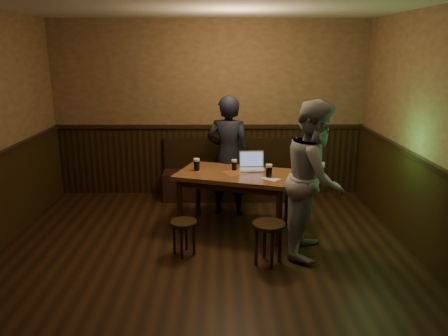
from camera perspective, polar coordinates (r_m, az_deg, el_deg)
room at (r=4.40m, az=-2.77°, el=0.15°), size 5.04×6.04×2.84m
bench at (r=7.07m, az=1.09°, el=-1.41°), size 2.20×0.50×0.95m
pub_table at (r=5.72m, az=1.46°, el=-1.62°), size 1.65×1.25×0.79m
stool_left at (r=5.14m, az=-5.29°, el=-7.80°), size 0.35×0.35×0.42m
stool_right at (r=4.91m, az=5.84°, el=-8.23°), size 0.43×0.43×0.49m
pint_left at (r=5.77m, az=-3.60°, el=0.44°), size 0.11×0.11×0.17m
pint_mid at (r=5.78m, az=1.35°, el=0.40°), size 0.09×0.09×0.15m
pint_right at (r=5.50m, az=5.89°, el=-0.36°), size 0.11×0.11×0.17m
laptop at (r=5.84m, az=3.66°, el=0.41°), size 0.34×0.28×0.24m
menu at (r=5.45m, az=6.09°, el=-1.39°), size 0.26×0.26×0.00m
person_suit at (r=6.24m, az=0.58°, el=1.61°), size 0.71×0.54×1.74m
person_grey at (r=5.12m, az=11.79°, el=-1.37°), size 0.94×1.06×1.81m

